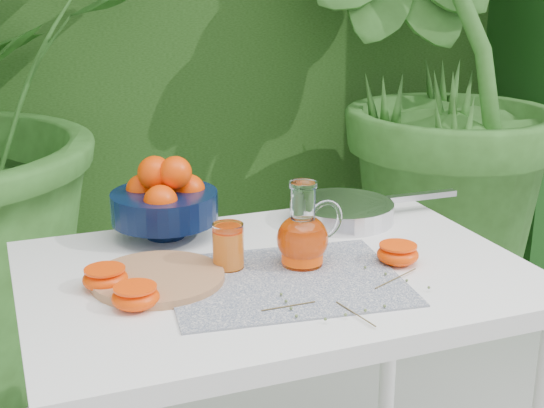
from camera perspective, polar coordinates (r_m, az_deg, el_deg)
name	(u,v)px	position (r m, az deg, el deg)	size (l,w,h in m)	color
potted_plant_right	(428,76)	(2.95, 11.68, 9.45)	(1.86, 1.86, 1.86)	#305F20
white_table	(275,305)	(1.56, 0.26, -7.62)	(1.00, 0.70, 0.75)	white
placemat	(285,281)	(1.47, 0.96, -5.79)	(0.45, 0.35, 0.00)	#0B1B3F
cutting_board	(158,278)	(1.48, -8.58, -5.56)	(0.26, 0.26, 0.02)	#AA704D
fruit_bowl	(165,200)	(1.70, -8.09, 0.33)	(0.30, 0.30, 0.19)	black
juice_pitcher	(303,236)	(1.52, 2.38, -2.44)	(0.16, 0.12, 0.17)	white
juice_tumbler	(228,247)	(1.51, -3.32, -3.24)	(0.08, 0.08, 0.09)	white
saute_pan	(343,210)	(1.81, 5.38, -0.48)	(0.44, 0.25, 0.05)	silver
orange_halves	(219,275)	(1.45, -3.99, -5.37)	(0.68, 0.20, 0.04)	#F73202
thyme_sprigs	(350,297)	(1.39, 5.91, -7.00)	(0.35, 0.24, 0.01)	brown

